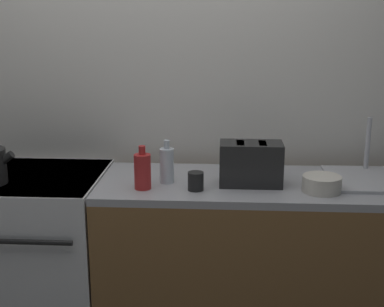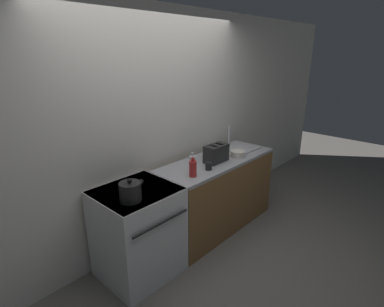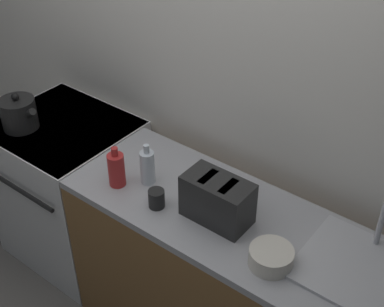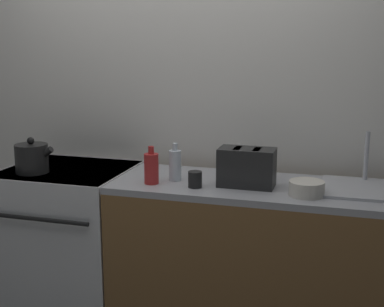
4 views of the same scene
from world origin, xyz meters
The scene contains 10 objects.
wall_back centered at (0.00, 0.71, 1.30)m, with size 8.00×0.05×2.60m.
stove centered at (-0.61, 0.33, 0.47)m, with size 0.73×0.70×0.91m.
counter_block centered at (0.58, 0.30, 0.46)m, with size 1.62×0.59×0.91m.
kettle centered at (-0.76, 0.19, 1.00)m, with size 0.24×0.19×0.21m.
toaster centered at (0.49, 0.25, 1.01)m, with size 0.29×0.16×0.20m.
sink_tray centered at (1.10, 0.35, 0.93)m, with size 0.44×0.42×0.28m.
bottle_red centered at (-0.01, 0.16, 1.00)m, with size 0.08×0.08×0.20m.
bottle_clear centered at (0.10, 0.26, 1.00)m, with size 0.07×0.07×0.21m.
cup_black centered at (0.24, 0.15, 0.95)m, with size 0.07×0.07×0.09m.
bowl centered at (0.81, 0.17, 0.95)m, with size 0.18×0.18×0.07m.
Camera 4 is at (0.99, -2.45, 1.68)m, focal length 50.00 mm.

